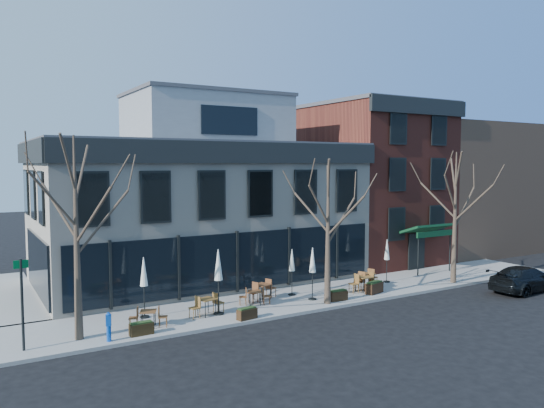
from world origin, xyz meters
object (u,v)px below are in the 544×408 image
cafe_set_0 (148,317)px  call_box (109,326)px  parked_sedan (525,279)px  umbrella_0 (144,275)px

cafe_set_0 → call_box: bearing=-152.6°
parked_sedan → cafe_set_0: size_ratio=2.90×
umbrella_0 → parked_sedan: bearing=-15.1°
umbrella_0 → cafe_set_0: bearing=-101.1°
parked_sedan → call_box: size_ratio=4.12×
call_box → cafe_set_0: bearing=27.4°
cafe_set_0 → parked_sedan: bearing=-11.0°
cafe_set_0 → umbrella_0: bearing=78.9°
parked_sedan → cafe_set_0: (-19.87, 3.85, -0.10)m
parked_sedan → umbrella_0: bearing=72.9°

